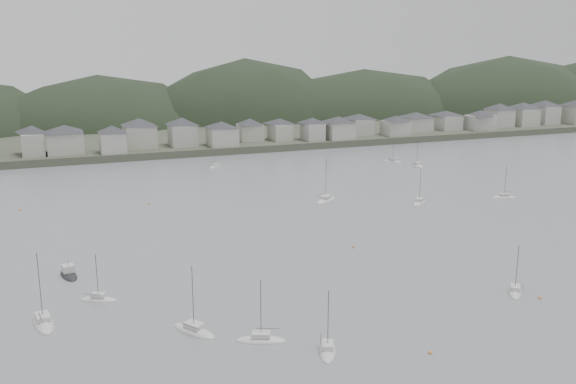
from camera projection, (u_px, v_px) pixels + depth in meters
name	position (u px, v px, depth m)	size (l,w,h in m)	color
ground	(454.00, 325.00, 102.41)	(900.00, 900.00, 0.00)	slate
far_shore_land	(153.00, 120.00, 369.38)	(900.00, 250.00, 3.00)	#383D2D
forested_ridge	(171.00, 147.00, 350.84)	(851.55, 103.94, 102.57)	black
waterfront_town	(305.00, 126.00, 284.49)	(451.48, 28.46, 12.92)	#99978B
moored_fleet	(229.00, 235.00, 150.39)	(263.32, 160.17, 13.51)	beige
motor_launch_far	(69.00, 274.00, 124.19)	(4.16, 8.16, 3.86)	black
mooring_buoys	(222.00, 264.00, 130.21)	(102.25, 112.66, 0.70)	#CF8A45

